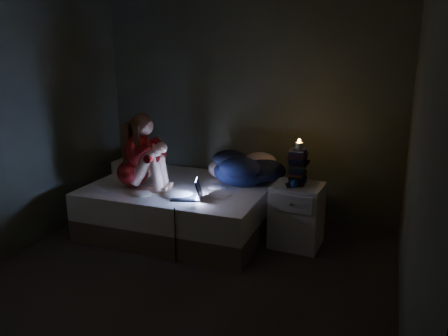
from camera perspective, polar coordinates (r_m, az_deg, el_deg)
The scene contains 14 objects.
floor at distance 4.02m, azimuth -5.91°, elevation -14.73°, with size 3.60×3.80×0.02m, color #28231F.
wall_back at distance 5.30m, azimuth 3.00°, elevation 7.71°, with size 3.60×0.02×2.60m, color #383C35.
wall_left at distance 4.66m, azimuth -26.81°, elevation 5.04°, with size 0.02×3.80×2.60m, color #383C35.
wall_right at distance 3.18m, azimuth 23.96°, elevation 1.28°, with size 0.02×3.80×2.60m, color #383C35.
bed at distance 5.01m, azimuth -5.60°, elevation -5.05°, with size 1.92×1.44×0.53m, color silver, non-canonical shape.
pillow at distance 5.48m, azimuth -11.12°, elevation 0.21°, with size 0.49×0.35×0.14m, color white.
woman at distance 4.79m, azimuth -11.77°, elevation 2.18°, with size 0.51×0.33×0.82m, color maroon, non-canonical shape.
laptop at distance 4.44m, azimuth -4.93°, elevation -2.65°, with size 0.30×0.21×0.21m, color black, non-canonical shape.
clothes_pile at distance 4.91m, azimuth 2.21°, elevation 0.22°, with size 0.65×0.52×0.39m, color #102040, non-canonical shape.
nightstand at distance 4.64m, azimuth 9.33°, elevation -6.02°, with size 0.49×0.44×0.66m, color white.
book_stack at distance 4.53m, azimuth 9.51°, elevation 0.25°, with size 0.19×0.25×0.37m, color black, non-canonical shape.
candle at distance 4.47m, azimuth 9.63°, elevation 3.01°, with size 0.07×0.07×0.08m, color beige.
phone at distance 4.47m, azimuth 8.44°, elevation -2.25°, with size 0.07×0.14×0.01m, color black.
blue_orb at distance 4.42m, azimuth 9.12°, elevation -2.04°, with size 0.08×0.08×0.08m, color navy.
Camera 1 is at (1.60, -3.10, 2.00)m, focal length 35.55 mm.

